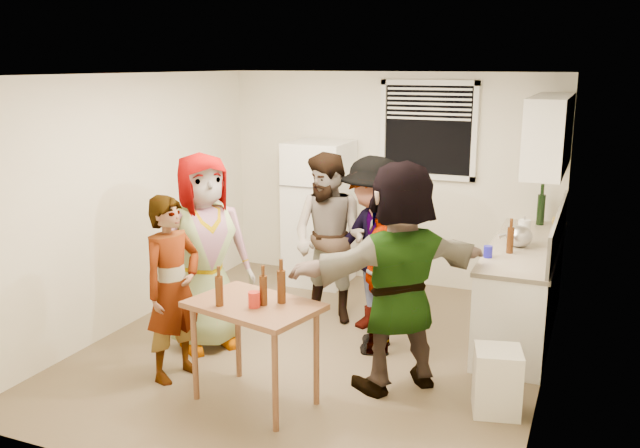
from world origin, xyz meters
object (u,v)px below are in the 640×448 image
at_px(beer_bottle_counter, 509,253).
at_px(guest_back_right, 372,329).
at_px(wine_bottle, 540,225).
at_px(kettle, 518,247).
at_px(trash_bin, 497,381).
at_px(guest_stripe, 177,375).
at_px(serving_table, 256,401).
at_px(red_cup, 254,307).
at_px(guest_grey, 208,345).
at_px(beer_bottle_table, 282,303).
at_px(blue_cup, 488,257).
at_px(refrigerator, 319,213).
at_px(guest_orange, 396,385).
at_px(guest_black, 380,349).
at_px(guest_back_left, 329,319).

xyz_separation_m(beer_bottle_counter, guest_back_right, (-1.27, -0.11, -0.90)).
bearing_deg(wine_bottle, kettle, -95.62).
height_order(trash_bin, guest_stripe, trash_bin).
distance_m(serving_table, red_cup, 0.82).
distance_m(trash_bin, guest_grey, 2.71).
distance_m(kettle, beer_bottle_table, 2.54).
xyz_separation_m(blue_cup, red_cup, (-1.43, -1.73, -0.08)).
height_order(blue_cup, guest_back_right, blue_cup).
relative_size(beer_bottle_counter, red_cup, 2.02).
height_order(kettle, trash_bin, kettle).
height_order(kettle, guest_stripe, kettle).
xyz_separation_m(refrigerator, trash_bin, (2.47, -2.41, -0.60)).
xyz_separation_m(trash_bin, guest_stripe, (-2.59, -0.43, -0.25)).
bearing_deg(guest_orange, beer_bottle_table, -5.68).
height_order(serving_table, guest_black, serving_table).
bearing_deg(guest_back_left, guest_grey, -115.35).
bearing_deg(guest_black, blue_cup, 96.08).
xyz_separation_m(wine_bottle, guest_stripe, (-2.62, -3.02, -0.90)).
xyz_separation_m(beer_bottle_table, guest_back_right, (0.18, 1.68, -0.82)).
height_order(guest_back_left, guest_back_right, guest_back_left).
xyz_separation_m(guest_back_left, guest_orange, (1.07, -1.16, 0.00)).
bearing_deg(beer_bottle_counter, kettle, 79.02).
relative_size(beer_bottle_table, guest_stripe, 0.16).
bearing_deg(wine_bottle, beer_bottle_table, -117.58).
distance_m(beer_bottle_table, guest_black, 1.55).
relative_size(beer_bottle_table, guest_back_left, 0.15).
xyz_separation_m(red_cup, guest_stripe, (-0.87, 0.21, -0.82)).
bearing_deg(guest_stripe, wine_bottle, -27.04).
xyz_separation_m(kettle, guest_back_left, (-1.82, -0.28, -0.90)).
bearing_deg(serving_table, beer_bottle_counter, 48.84).
height_order(blue_cup, guest_black, blue_cup).
xyz_separation_m(red_cup, guest_back_right, (0.33, 1.85, -0.82)).
relative_size(trash_bin, beer_bottle_table, 1.98).
relative_size(beer_bottle_counter, guest_orange, 0.13).
bearing_deg(beer_bottle_table, guest_back_left, 100.32).
relative_size(beer_bottle_counter, trash_bin, 0.48).
height_order(refrigerator, beer_bottle_table, refrigerator).
relative_size(trash_bin, guest_orange, 0.27).
bearing_deg(beer_bottle_table, serving_table, -154.94).
xyz_separation_m(guest_grey, guest_orange, (1.87, -0.10, 0.00)).
bearing_deg(trash_bin, guest_black, 146.48).
height_order(serving_table, guest_orange, serving_table).
xyz_separation_m(blue_cup, guest_black, (-0.89, -0.32, -0.90)).
bearing_deg(guest_black, red_cup, -34.91).
relative_size(red_cup, guest_grey, 0.07).
bearing_deg(guest_black, serving_table, -37.63).
relative_size(blue_cup, trash_bin, 0.21).
distance_m(guest_stripe, guest_orange, 1.86).
height_order(wine_bottle, beer_bottle_counter, wine_bottle).
bearing_deg(guest_stripe, guest_orange, -58.61).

